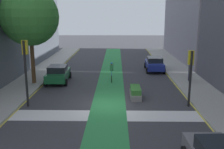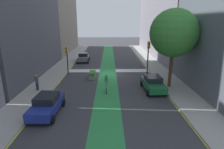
{
  "view_description": "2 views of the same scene",
  "coord_description": "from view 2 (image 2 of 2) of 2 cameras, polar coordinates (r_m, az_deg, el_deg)",
  "views": [
    {
      "loc": [
        0.64,
        -17.72,
        6.32
      ],
      "look_at": [
        0.28,
        3.5,
        1.39
      ],
      "focal_mm": 42.55,
      "sensor_mm": 36.0,
      "label": 1
    },
    {
      "loc": [
        -0.14,
        25.18,
        7.28
      ],
      "look_at": [
        -0.45,
        3.29,
        0.92
      ],
      "focal_mm": 29.96,
      "sensor_mm": 36.0,
      "label": 2
    }
  ],
  "objects": [
    {
      "name": "car_grey_right_near",
      "position": [
        34.74,
        -8.71,
        5.26
      ],
      "size": [
        2.14,
        4.26,
        1.57
      ],
      "color": "slate",
      "rests_on": "ground_plane"
    },
    {
      "name": "car_blue_right_far",
      "position": [
        16.02,
        -19.28,
        -8.63
      ],
      "size": [
        2.13,
        4.25,
        1.57
      ],
      "color": "navy",
      "rests_on": "ground_plane"
    },
    {
      "name": "cyclist_in_lane",
      "position": [
        19.59,
        -1.75,
        -2.6
      ],
      "size": [
        0.32,
        1.73,
        1.86
      ],
      "color": "black",
      "rests_on": "ground_plane"
    },
    {
      "name": "sidewalk_left",
      "position": [
        27.21,
        14.91,
        0.28
      ],
      "size": [
        3.0,
        60.0,
        0.15
      ],
      "primitive_type": "cube",
      "color": "#9E9E99",
      "rests_on": "ground_plane"
    },
    {
      "name": "curb_stripe_left",
      "position": [
        26.86,
        11.81,
        0.13
      ],
      "size": [
        0.16,
        60.0,
        0.01
      ],
      "primitive_type": "cube",
      "color": "yellow",
      "rests_on": "ground_plane"
    },
    {
      "name": "curb_stripe_right",
      "position": [
        26.92,
        -13.97,
        0.03
      ],
      "size": [
        0.16,
        60.0,
        0.01
      ],
      "primitive_type": "cube",
      "color": "yellow",
      "rests_on": "ground_plane"
    },
    {
      "name": "pedestrian_sidewalk_right_a",
      "position": [
        21.17,
        -21.94,
        -2.17
      ],
      "size": [
        0.34,
        0.34,
        1.74
      ],
      "color": "#262638",
      "rests_on": "sidewalk_right"
    },
    {
      "name": "traffic_signal_near_right",
      "position": [
        26.3,
        -13.63,
        5.76
      ],
      "size": [
        0.35,
        0.52,
        3.87
      ],
      "color": "black",
      "rests_on": "ground_plane"
    },
    {
      "name": "car_green_left_far",
      "position": [
        20.46,
        12.41,
        -2.65
      ],
      "size": [
        2.18,
        4.28,
        1.57
      ],
      "color": "#196033",
      "rests_on": "ground_plane"
    },
    {
      "name": "ground_plane",
      "position": [
        26.22,
        -1.09,
        0.07
      ],
      "size": [
        120.0,
        120.0,
        0.0
      ],
      "primitive_type": "plane",
      "color": "#38383D"
    },
    {
      "name": "sidewalk_right",
      "position": [
        27.29,
        -17.05,
        0.16
      ],
      "size": [
        3.0,
        60.0,
        0.15
      ],
      "primitive_type": "cube",
      "color": "#9E9E99",
      "rests_on": "ground_plane"
    },
    {
      "name": "bike_lane_paint",
      "position": [
        26.22,
        -1.32,
        0.08
      ],
      "size": [
        2.4,
        60.0,
        0.01
      ],
      "primitive_type": "cube",
      "color": "#2D8C47",
      "rests_on": "ground_plane"
    },
    {
      "name": "street_tree_near",
      "position": [
        20.84,
        18.32,
        11.86
      ],
      "size": [
        5.01,
        5.01,
        8.36
      ],
      "color": "brown",
      "rests_on": "sidewalk_left"
    },
    {
      "name": "crosswalk_band",
      "position": [
        28.14,
        -1.08,
        1.2
      ],
      "size": [
        12.0,
        1.8,
        0.01
      ],
      "primitive_type": "cube",
      "color": "silver",
      "rests_on": "ground_plane"
    },
    {
      "name": "median_planter",
      "position": [
        24.62,
        -6.02,
        -0.12
      ],
      "size": [
        0.8,
        2.11,
        0.85
      ],
      "color": "slate",
      "rests_on": "ground_plane"
    },
    {
      "name": "traffic_signal_near_left",
      "position": [
        26.28,
        11.04,
        6.92
      ],
      "size": [
        0.35,
        0.52,
        4.56
      ],
      "color": "black",
      "rests_on": "ground_plane"
    }
  ]
}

